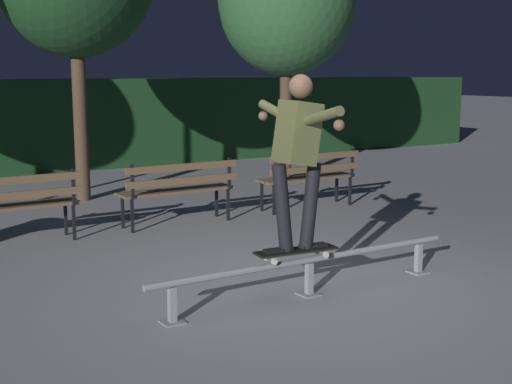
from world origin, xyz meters
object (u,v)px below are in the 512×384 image
grind_rail (309,266)px  park_bench_left_center (179,186)px  skateboard (296,251)px  park_bench_right_center (310,173)px  tree_far_right (286,0)px  skateboarder (297,147)px  park_bench_leftmost (11,201)px

grind_rail → park_bench_left_center: park_bench_left_center is taller
skateboard → park_bench_left_center: size_ratio=0.50×
park_bench_left_center → park_bench_right_center: (2.16, 0.00, 0.00)m
skateboard → tree_far_right: 7.58m
tree_far_right → grind_rail: bearing=-122.5°
grind_rail → park_bench_right_center: (2.45, 3.31, 0.27)m
grind_rail → park_bench_left_center: bearing=85.0°
skateboard → skateboarder: 0.94m
grind_rail → skateboarder: size_ratio=2.08×
park_bench_left_center → skateboard: bearing=-97.6°
grind_rail → skateboard: 0.22m
park_bench_leftmost → skateboarder: bearing=-62.6°
skateboarder → grind_rail: bearing=0.1°
skateboard → park_bench_left_center: 3.34m
grind_rail → tree_far_right: size_ratio=0.69×
grind_rail → tree_far_right: tree_far_right is taller
grind_rail → park_bench_left_center: 3.34m
grind_rail → skateboard: skateboard is taller
park_bench_left_center → grind_rail: bearing=-95.0°
grind_rail → skateboarder: (-0.15, -0.00, 1.10)m
grind_rail → skateboarder: 1.11m
skateboarder → tree_far_right: 7.27m
grind_rail → park_bench_left_center: (0.29, 3.31, 0.27)m
grind_rail → park_bench_right_center: bearing=53.6°
skateboard → park_bench_leftmost: size_ratio=0.50×
park_bench_leftmost → skateboard: bearing=-62.6°
tree_far_right → skateboarder: bearing=-123.5°
grind_rail → park_bench_right_center: park_bench_right_center is taller
skateboard → tree_far_right: size_ratio=0.17×
skateboard → park_bench_leftmost: (-1.72, 3.31, 0.10)m
grind_rail → park_bench_leftmost: 3.81m
skateboarder → park_bench_leftmost: size_ratio=0.97×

